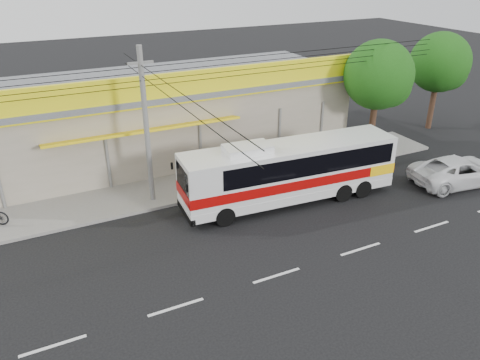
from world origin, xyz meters
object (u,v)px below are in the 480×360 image
at_px(coach_bus, 293,168).
at_px(tree_near, 381,77).
at_px(white_car, 459,171).
at_px(utility_pole, 142,76).
at_px(tree_far, 442,64).

bearing_deg(coach_bus, tree_near, 27.66).
bearing_deg(white_car, coach_bus, 84.16).
relative_size(coach_bus, utility_pole, 0.32).
bearing_deg(coach_bus, white_car, -10.05).
bearing_deg(tree_near, coach_bus, -156.43).
height_order(white_car, utility_pole, utility_pole).
xyz_separation_m(coach_bus, tree_near, (8.05, 3.51, 2.79)).
xyz_separation_m(utility_pole, tree_near, (14.22, 0.61, -1.66)).
xyz_separation_m(coach_bus, white_car, (8.91, -2.24, -1.02)).
bearing_deg(tree_near, utility_pole, -177.53).
distance_m(coach_bus, tree_near, 9.22).
relative_size(white_car, tree_far, 0.80).
height_order(utility_pole, tree_near, utility_pole).
bearing_deg(utility_pole, tree_near, 2.47).
bearing_deg(white_car, tree_far, -29.76).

